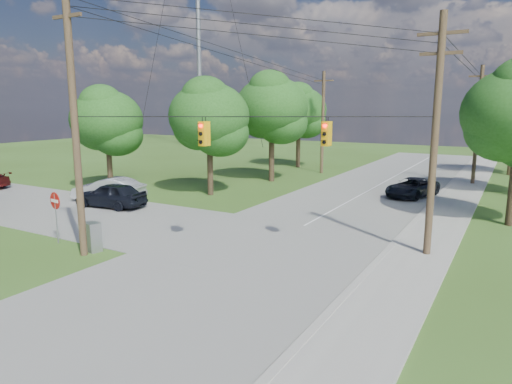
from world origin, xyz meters
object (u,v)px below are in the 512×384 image
Objects in this scene: car_cross_dark at (111,195)px; car_cross_silver at (109,190)px; pole_sw at (74,116)px; car_main_north at (412,187)px; pole_ne at (435,134)px; pole_north_w at (323,122)px; pole_north_e at (478,125)px; do_not_enter_sign at (55,206)px; control_cabinet at (93,237)px.

car_cross_silver is (-1.59, 1.28, 0.01)m from car_cross_dark.
car_main_north is at bearing 64.68° from pole_sw.
pole_north_w is (-13.90, 22.00, -0.34)m from pole_ne.
pole_north_e and pole_north_w have the same top height.
pole_sw is at bearing -5.09° from do_not_enter_sign.
pole_north_e is at bearing 65.48° from pole_sw.
car_cross_dark is (-20.00, -21.98, -4.27)m from pole_north_e.
car_cross_dark is 9.52m from control_cabinet.
pole_ne is at bearing 69.46° from car_cross_silver.
pole_north_w is at bearing 180.00° from pole_north_e.
pole_sw is at bearing 25.16° from car_cross_silver.
car_main_north is (-3.40, -8.26, -4.41)m from pole_north_e.
pole_north_w is at bearing 157.88° from car_main_north.
pole_north_w is 7.33× the size of control_cabinet.
pole_north_e is at bearing 68.91° from do_not_enter_sign.
pole_north_w is 29.27m from do_not_enter_sign.
do_not_enter_sign is at bearing -105.39° from car_main_north.
car_cross_silver is 3.72× the size of control_cabinet.
pole_north_w is 2.01× the size of car_main_north.
pole_north_e is (-0.00, 22.00, -0.34)m from pole_ne.
car_main_north is (16.60, 13.73, -0.14)m from car_cross_dark.
car_cross_silver reaches higher than control_cabinet.
pole_sw reaches higher than pole_north_e.
do_not_enter_sign is at bearing -156.48° from pole_ne.
car_cross_dark is at bearing 179.95° from pole_ne.
pole_sw is 5.58m from control_cabinet.
pole_north_e reaches higher than do_not_enter_sign.
car_cross_dark is at bearing 34.00° from car_cross_silver.
pole_sw is at bearing -89.23° from pole_north_w.
car_cross_dark is 8.10m from do_not_enter_sign.
pole_north_w is 1.97× the size of car_cross_silver.
pole_ne is at bearing 82.93° from car_cross_dark.
pole_sw reaches higher than car_cross_dark.
car_cross_silver is 10.01m from do_not_enter_sign.
pole_ne is (13.50, 7.60, -0.76)m from pole_sw.
pole_ne is 2.11× the size of car_main_north.
do_not_enter_sign is (-2.52, -0.00, 1.17)m from control_cabinet.
car_main_north is (-3.40, 13.74, -4.74)m from pole_ne.
pole_sw reaches higher than control_cabinet.
pole_ne is at bearing -57.71° from pole_north_w.
pole_sw is at bearing -150.62° from pole_ne.
do_not_enter_sign is at bearing 16.42° from car_cross_silver.
car_cross_silver is (-7.68, -20.70, -4.26)m from pole_north_w.
pole_ne reaches higher than pole_north_e.
pole_sw is 2.46× the size of car_cross_dark.
pole_ne is 14.93m from car_main_north.
pole_ne is at bearing -90.00° from pole_north_e.
car_cross_dark is 0.96× the size of car_cross_silver.
pole_north_e reaches higher than car_cross_dark.
pole_ne is 2.15× the size of car_cross_dark.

